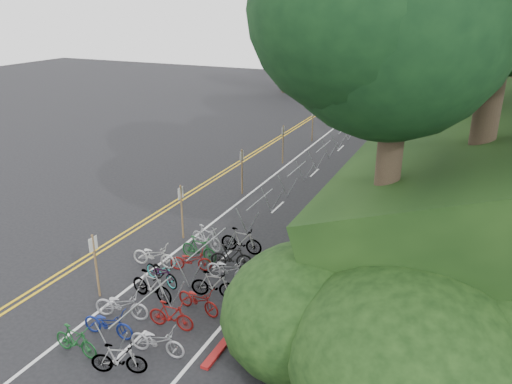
% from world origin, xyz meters
% --- Properties ---
extents(ground, '(120.00, 120.00, 0.00)m').
position_xyz_m(ground, '(0.00, 0.00, 0.00)').
color(ground, black).
rests_on(ground, ground).
extents(road_markings, '(7.47, 80.00, 0.01)m').
position_xyz_m(road_markings, '(0.63, 10.10, 0.00)').
color(road_markings, gold).
rests_on(road_markings, ground).
extents(red_curb, '(0.25, 28.00, 0.10)m').
position_xyz_m(red_curb, '(5.70, 12.00, 0.05)').
color(red_curb, maroon).
rests_on(red_curb, ground).
extents(embankment, '(14.30, 48.14, 9.11)m').
position_xyz_m(embankment, '(12.96, 19.04, 2.57)').
color(embankment, black).
rests_on(embankment, ground).
extents(bike_rack_front, '(1.16, 3.16, 1.22)m').
position_xyz_m(bike_rack_front, '(3.15, -1.30, 0.89)').
color(bike_rack_front, gray).
rests_on(bike_rack_front, ground).
extents(bike_racks_rest, '(1.14, 23.00, 1.17)m').
position_xyz_m(bike_racks_rest, '(3.00, 13.00, 0.85)').
color(bike_racks_rest, gray).
rests_on(bike_racks_rest, ground).
extents(signpost_near, '(0.08, 0.40, 2.42)m').
position_xyz_m(signpost_near, '(0.38, -0.21, 1.39)').
color(signpost_near, brown).
rests_on(signpost_near, ground).
extents(signposts_rest, '(0.08, 18.40, 2.50)m').
position_xyz_m(signposts_rest, '(0.60, 14.00, 1.43)').
color(signposts_rest, brown).
rests_on(signposts_rest, ground).
extents(bike_front, '(0.84, 1.90, 0.97)m').
position_xyz_m(bike_front, '(0.91, 2.39, 0.48)').
color(bike_front, beige).
rests_on(bike_front, ground).
extents(bike_valet, '(3.18, 9.69, 1.10)m').
position_xyz_m(bike_valet, '(2.98, 0.89, 0.49)').
color(bike_valet, '#144C1E').
rests_on(bike_valet, ground).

